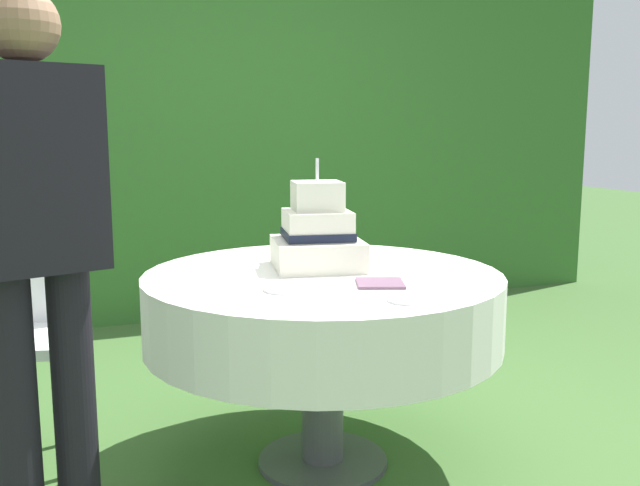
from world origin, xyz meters
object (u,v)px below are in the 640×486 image
(cake_table, at_px, (323,308))
(garden_chair, at_px, (27,315))
(serving_plate_left, at_px, (367,255))
(serving_plate_right, at_px, (408,299))
(napkin_stack, at_px, (380,283))
(standing_person, at_px, (35,242))
(serving_plate_far, at_px, (286,288))
(serving_plate_near, at_px, (333,248))
(wedding_cake, at_px, (318,235))

(cake_table, bearing_deg, garden_chair, 154.05)
(serving_plate_left, relative_size, serving_plate_right, 0.87)
(napkin_stack, bearing_deg, standing_person, -179.58)
(napkin_stack, bearing_deg, serving_plate_far, 174.37)
(serving_plate_near, relative_size, serving_plate_far, 0.73)
(cake_table, relative_size, napkin_stack, 8.34)
(serving_plate_left, height_order, serving_plate_right, same)
(napkin_stack, height_order, garden_chair, garden_chair)
(standing_person, bearing_deg, serving_plate_near, 31.24)
(serving_plate_near, distance_m, serving_plate_right, 0.93)
(standing_person, bearing_deg, wedding_cake, 20.15)
(garden_chair, xyz_separation_m, standing_person, (0.07, -0.75, 0.39))
(garden_chair, distance_m, standing_person, 0.84)
(cake_table, xyz_separation_m, wedding_cake, (0.02, 0.09, 0.25))
(serving_plate_far, distance_m, standing_person, 0.76)
(serving_plate_near, xyz_separation_m, serving_plate_left, (0.07, -0.20, 0.00))
(standing_person, bearing_deg, serving_plate_right, -12.46)
(cake_table, xyz_separation_m, standing_person, (-0.94, -0.26, 0.33))
(serving_plate_far, distance_m, serving_plate_left, 0.67)
(napkin_stack, relative_size, garden_chair, 0.17)
(serving_plate_left, xyz_separation_m, napkin_stack, (-0.18, -0.49, -0.00))
(serving_plate_far, relative_size, napkin_stack, 0.96)
(napkin_stack, bearing_deg, serving_plate_left, 70.07)
(cake_table, height_order, wedding_cake, wedding_cake)
(wedding_cake, relative_size, garden_chair, 0.45)
(garden_chair, bearing_deg, serving_plate_near, -2.29)
(serving_plate_near, height_order, serving_plate_left, same)
(serving_plate_right, xyz_separation_m, garden_chair, (-1.09, 0.97, -0.19))
(serving_plate_near, bearing_deg, serving_plate_right, -97.79)
(serving_plate_right, distance_m, napkin_stack, 0.23)
(wedding_cake, bearing_deg, garden_chair, 158.79)
(cake_table, relative_size, serving_plate_far, 8.70)
(cake_table, xyz_separation_m, serving_plate_left, (0.29, 0.24, 0.14))
(standing_person, bearing_deg, cake_table, 15.31)
(serving_plate_far, bearing_deg, standing_person, -176.97)
(serving_plate_left, bearing_deg, napkin_stack, -109.93)
(wedding_cake, bearing_deg, standing_person, -159.85)
(serving_plate_left, distance_m, standing_person, 1.33)
(wedding_cake, height_order, serving_plate_left, wedding_cake)
(cake_table, distance_m, serving_plate_far, 0.33)
(serving_plate_far, height_order, garden_chair, garden_chair)
(serving_plate_left, distance_m, serving_plate_right, 0.75)
(wedding_cake, distance_m, napkin_stack, 0.37)
(wedding_cake, xyz_separation_m, napkin_stack, (0.09, -0.34, -0.12))
(serving_plate_far, distance_m, serving_plate_right, 0.39)
(serving_plate_right, bearing_deg, serving_plate_far, 137.97)
(serving_plate_left, xyz_separation_m, serving_plate_right, (-0.20, -0.73, 0.00))
(wedding_cake, relative_size, serving_plate_left, 3.90)
(wedding_cake, distance_m, garden_chair, 1.14)
(serving_plate_far, relative_size, serving_plate_right, 1.24)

